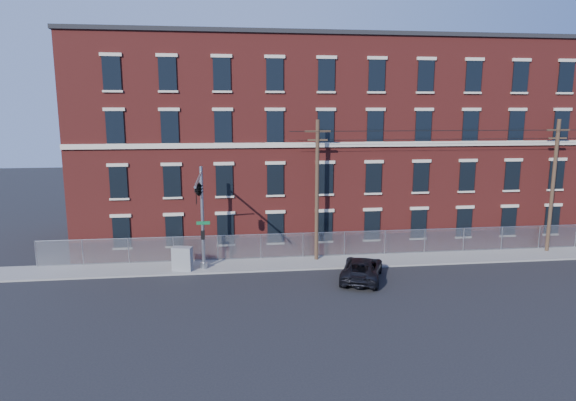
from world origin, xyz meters
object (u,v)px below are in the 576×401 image
(pickup_truck, at_px, (362,269))
(utility_cabinet, at_px, (182,259))
(traffic_signal_mast, at_px, (200,198))
(utility_pole_near, at_px, (317,188))

(pickup_truck, distance_m, utility_cabinet, 11.96)
(traffic_signal_mast, relative_size, pickup_truck, 1.36)
(utility_pole_near, height_order, utility_cabinet, utility_pole_near)
(traffic_signal_mast, bearing_deg, pickup_truck, -5.00)
(pickup_truck, height_order, utility_cabinet, utility_cabinet)
(utility_pole_near, distance_m, utility_cabinet, 10.48)
(traffic_signal_mast, relative_size, utility_cabinet, 4.32)
(utility_cabinet, bearing_deg, traffic_signal_mast, -41.47)
(utility_pole_near, xyz_separation_m, pickup_truck, (2.19, -4.31, -4.63))
(traffic_signal_mast, bearing_deg, utility_pole_near, 23.14)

